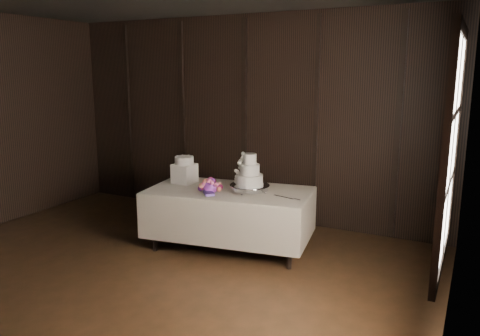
% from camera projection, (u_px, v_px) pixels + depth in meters
% --- Properties ---
extents(room, '(6.08, 7.08, 3.08)m').
position_uv_depth(room, '(59.00, 156.00, 3.91)').
color(room, black).
rests_on(room, ground).
extents(window, '(0.06, 1.16, 1.56)m').
position_uv_depth(window, '(452.00, 150.00, 2.98)').
color(window, black).
rests_on(window, room).
extents(display_table, '(2.13, 1.33, 0.76)m').
position_uv_depth(display_table, '(229.00, 217.00, 5.82)').
color(display_table, silver).
rests_on(display_table, ground).
extents(cake_stand, '(0.53, 0.53, 0.09)m').
position_uv_depth(cake_stand, '(250.00, 188.00, 5.64)').
color(cake_stand, silver).
rests_on(cake_stand, display_table).
extents(wedding_cake, '(0.36, 0.32, 0.38)m').
position_uv_depth(wedding_cake, '(247.00, 173.00, 5.60)').
color(wedding_cake, white).
rests_on(wedding_cake, cake_stand).
extents(bouquet, '(0.52, 0.51, 0.20)m').
position_uv_depth(bouquet, '(210.00, 186.00, 5.66)').
color(bouquet, '#E85B8F').
rests_on(bouquet, display_table).
extents(box_pedestal, '(0.28, 0.28, 0.25)m').
position_uv_depth(box_pedestal, '(185.00, 173.00, 6.10)').
color(box_pedestal, white).
rests_on(box_pedestal, display_table).
extents(small_cake, '(0.25, 0.25, 0.10)m').
position_uv_depth(small_cake, '(184.00, 160.00, 6.06)').
color(small_cake, white).
rests_on(small_cake, box_pedestal).
extents(cake_knife, '(0.36, 0.12, 0.01)m').
position_uv_depth(cake_knife, '(284.00, 197.00, 5.40)').
color(cake_knife, silver).
rests_on(cake_knife, display_table).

